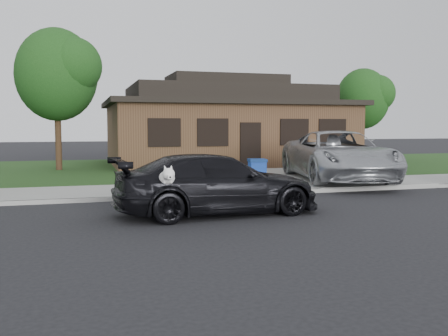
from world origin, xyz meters
name	(u,v)px	position (x,y,z in m)	size (l,w,h in m)	color
ground	(245,218)	(0.00, 0.00, 0.00)	(120.00, 120.00, 0.00)	black
sidewalk	(195,189)	(0.00, 5.00, 0.06)	(60.00, 3.00, 0.12)	gray
curb	(207,195)	(0.00, 3.50, 0.06)	(60.00, 0.12, 0.12)	gray
lawn	(158,169)	(0.00, 13.00, 0.07)	(60.00, 13.00, 0.13)	#193814
driveway	(299,171)	(6.00, 10.00, 0.07)	(4.50, 13.00, 0.14)	gray
sedan	(217,184)	(-0.47, 0.70, 0.73)	(5.12, 2.50, 1.45)	black
minivan	(338,155)	(5.52, 5.60, 1.04)	(2.99, 6.50, 1.81)	#A9ACB1
recycling_bin	(257,173)	(1.93, 4.44, 0.59)	(0.62, 0.63, 0.93)	navy
house	(226,126)	(4.00, 15.00, 2.13)	(12.60, 8.60, 4.65)	#422B1C
tree_0	(60,73)	(-4.34, 12.88, 4.48)	(3.78, 3.60, 6.34)	#332114
tree_1	(366,98)	(12.14, 14.40, 3.71)	(3.15, 3.00, 5.25)	#332114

